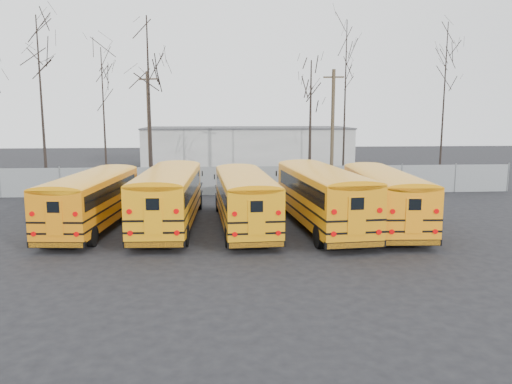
{
  "coord_description": "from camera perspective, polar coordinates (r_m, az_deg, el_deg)",
  "views": [
    {
      "loc": [
        -1.15,
        -22.71,
        5.77
      ],
      "look_at": [
        0.8,
        3.14,
        1.6
      ],
      "focal_mm": 35.0,
      "sensor_mm": 36.0,
      "label": 1
    }
  ],
  "objects": [
    {
      "name": "tree_3",
      "position": [
        39.97,
        -12.1,
        9.96
      ],
      "size": [
        0.26,
        0.26,
        12.97
      ],
      "primitive_type": "cone",
      "color": "black",
      "rests_on": "ground"
    },
    {
      "name": "tree_6",
      "position": [
        43.06,
        20.64,
        9.34
      ],
      "size": [
        0.26,
        0.26,
        12.71
      ],
      "primitive_type": "cone",
      "color": "black",
      "rests_on": "ground"
    },
    {
      "name": "fence",
      "position": [
        35.06,
        -2.39,
        1.31
      ],
      "size": [
        40.0,
        0.04,
        2.0
      ],
      "primitive_type": "cube",
      "color": "gray",
      "rests_on": "ground"
    },
    {
      "name": "tree_4",
      "position": [
        38.53,
        6.22,
        7.64
      ],
      "size": [
        0.26,
        0.26,
        9.6
      ],
      "primitive_type": "cone",
      "color": "black",
      "rests_on": "ground"
    },
    {
      "name": "bus_d",
      "position": [
        24.95,
        7.48,
        -0.05
      ],
      "size": [
        3.51,
        11.29,
        3.11
      ],
      "rotation": [
        0.0,
        0.0,
        0.09
      ],
      "color": "black",
      "rests_on": "ground"
    },
    {
      "name": "utility_pole_left",
      "position": [
        40.11,
        -12.11,
        7.19
      ],
      "size": [
        1.51,
        0.69,
        8.85
      ],
      "rotation": [
        0.0,
        0.0,
        -0.38
      ],
      "color": "#443527",
      "rests_on": "ground"
    },
    {
      "name": "bus_c",
      "position": [
        24.61,
        -1.32,
        -0.38
      ],
      "size": [
        2.94,
        10.5,
        2.91
      ],
      "rotation": [
        0.0,
        0.0,
        0.05
      ],
      "color": "black",
      "rests_on": "ground"
    },
    {
      "name": "tree_5",
      "position": [
        41.33,
        10.12,
        9.96
      ],
      "size": [
        0.26,
        0.26,
        12.93
      ],
      "primitive_type": "cone",
      "color": "black",
      "rests_on": "ground"
    },
    {
      "name": "bus_b",
      "position": [
        25.16,
        -9.9,
        -0.1
      ],
      "size": [
        2.91,
        11.02,
        3.06
      ],
      "rotation": [
        0.0,
        0.0,
        -0.04
      ],
      "color": "black",
      "rests_on": "ground"
    },
    {
      "name": "bus_a",
      "position": [
        25.85,
        -18.14,
        -0.42
      ],
      "size": [
        3.35,
        10.42,
        2.87
      ],
      "rotation": [
        0.0,
        0.0,
        -0.1
      ],
      "color": "black",
      "rests_on": "ground"
    },
    {
      "name": "distant_building",
      "position": [
        54.93,
        -1.02,
        5.2
      ],
      "size": [
        22.0,
        8.0,
        4.0
      ],
      "primitive_type": "cube",
      "color": "beige",
      "rests_on": "ground"
    },
    {
      "name": "tree_2",
      "position": [
        37.39,
        -16.96,
        7.73
      ],
      "size": [
        0.26,
        0.26,
        10.21
      ],
      "primitive_type": "cone",
      "color": "black",
      "rests_on": "ground"
    },
    {
      "name": "utility_pole_right",
      "position": [
        39.74,
        8.74,
        7.39
      ],
      "size": [
        1.6,
        0.42,
        9.02
      ],
      "rotation": [
        0.0,
        0.0,
        -0.19
      ],
      "color": "#463A28",
      "rests_on": "ground"
    },
    {
      "name": "tree_1",
      "position": [
        41.13,
        -23.3,
        9.27
      ],
      "size": [
        0.26,
        0.26,
        12.77
      ],
      "primitive_type": "cone",
      "color": "black",
      "rests_on": "ground"
    },
    {
      "name": "ground",
      "position": [
        23.46,
        -1.38,
        -5.1
      ],
      "size": [
        120.0,
        120.0,
        0.0
      ],
      "primitive_type": "plane",
      "color": "black",
      "rests_on": "ground"
    },
    {
      "name": "bus_e",
      "position": [
        25.8,
        14.37,
        -0.18
      ],
      "size": [
        3.0,
        10.63,
        2.94
      ],
      "rotation": [
        0.0,
        0.0,
        -0.06
      ],
      "color": "black",
      "rests_on": "ground"
    }
  ]
}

